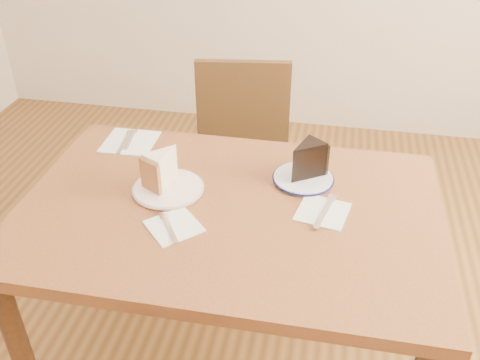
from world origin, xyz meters
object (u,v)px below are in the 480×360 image
object	(u,v)px
chair_far	(241,168)
plate_cream	(168,189)
table	(229,233)
plate_navy	(303,179)
carrot_cake	(165,169)
chocolate_cake	(305,163)

from	to	relation	value
chair_far	plate_cream	distance (m)	0.62
plate_cream	table	bearing A→B (deg)	-13.20
plate_navy	carrot_cake	world-z (taller)	carrot_cake
chocolate_cake	chair_far	bearing A→B (deg)	-18.83
table	chair_far	world-z (taller)	chair_far
table	chocolate_cake	xyz separation A→B (m)	(0.20, 0.18, 0.16)
table	carrot_cake	size ratio (longest dim) A/B	11.52
plate_cream	carrot_cake	world-z (taller)	carrot_cake
chocolate_cake	plate_navy	bearing A→B (deg)	110.24
plate_cream	chocolate_cake	size ratio (longest dim) A/B	1.87
plate_cream	plate_navy	size ratio (longest dim) A/B	1.13
chair_far	plate_cream	size ratio (longest dim) A/B	4.41
table	chair_far	distance (m)	0.62
plate_navy	plate_cream	bearing A→B (deg)	-161.44
plate_navy	chocolate_cake	distance (m)	0.06
plate_navy	carrot_cake	distance (m)	0.42
table	plate_navy	bearing A→B (deg)	42.05
plate_cream	plate_navy	world-z (taller)	same
table	plate_navy	world-z (taller)	plate_navy
chair_far	plate_navy	world-z (taller)	chair_far
carrot_cake	table	bearing A→B (deg)	10.21
chair_far	carrot_cake	xyz separation A→B (m)	(-0.13, -0.52, 0.31)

